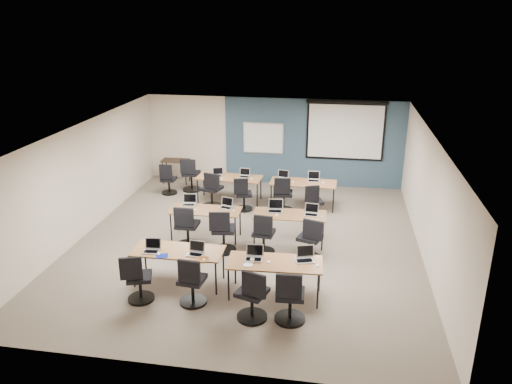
% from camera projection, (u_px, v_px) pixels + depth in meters
% --- Properties ---
extents(floor, '(8.00, 9.00, 0.02)m').
position_uv_depth(floor, '(247.00, 242.00, 11.85)').
color(floor, '#6B6354').
rests_on(floor, ground).
extents(ceiling, '(8.00, 9.00, 0.02)m').
position_uv_depth(ceiling, '(246.00, 131.00, 10.92)').
color(ceiling, white).
rests_on(ceiling, ground).
extents(wall_back, '(8.00, 0.04, 2.70)m').
position_uv_depth(wall_back, '(273.00, 141.00, 15.55)').
color(wall_back, beige).
rests_on(wall_back, ground).
extents(wall_front, '(8.00, 0.04, 2.70)m').
position_uv_depth(wall_front, '(189.00, 292.00, 7.22)').
color(wall_front, beige).
rests_on(wall_front, ground).
extents(wall_left, '(0.04, 9.00, 2.70)m').
position_uv_depth(wall_left, '(84.00, 180.00, 12.01)').
color(wall_left, beige).
rests_on(wall_left, ground).
extents(wall_right, '(0.04, 9.00, 2.70)m').
position_uv_depth(wall_right, '(428.00, 199.00, 10.76)').
color(wall_right, beige).
rests_on(wall_right, ground).
extents(blue_accent_panel, '(5.50, 0.04, 2.70)m').
position_uv_depth(blue_accent_panel, '(313.00, 143.00, 15.33)').
color(blue_accent_panel, '#3D5977').
rests_on(blue_accent_panel, wall_back).
extents(whiteboard, '(1.28, 0.03, 0.98)m').
position_uv_depth(whiteboard, '(263.00, 138.00, 15.50)').
color(whiteboard, '#B8B8B8').
rests_on(whiteboard, wall_back).
extents(projector_screen, '(2.40, 0.10, 1.82)m').
position_uv_depth(projector_screen, '(346.00, 128.00, 14.94)').
color(projector_screen, black).
rests_on(projector_screen, wall_back).
extents(training_table_front_left, '(1.80, 0.75, 0.73)m').
position_uv_depth(training_table_front_left, '(178.00, 252.00, 9.87)').
color(training_table_front_left, brown).
rests_on(training_table_front_left, floor).
extents(training_table_front_right, '(1.79, 0.75, 0.73)m').
position_uv_depth(training_table_front_right, '(275.00, 264.00, 9.41)').
color(training_table_front_right, brown).
rests_on(training_table_front_right, floor).
extents(training_table_mid_left, '(1.68, 0.70, 0.73)m').
position_uv_depth(training_table_mid_left, '(205.00, 212.00, 11.88)').
color(training_table_mid_left, '#975A34').
rests_on(training_table_mid_left, floor).
extents(training_table_mid_right, '(1.69, 0.71, 0.73)m').
position_uv_depth(training_table_mid_right, '(289.00, 216.00, 11.62)').
color(training_table_mid_right, '#A87137').
rests_on(training_table_mid_right, floor).
extents(training_table_back_left, '(1.84, 0.76, 0.73)m').
position_uv_depth(training_table_back_left, '(229.00, 178.00, 14.20)').
color(training_table_back_left, '#A3692D').
rests_on(training_table_back_left, floor).
extents(training_table_back_right, '(1.82, 0.76, 0.73)m').
position_uv_depth(training_table_back_right, '(303.00, 184.00, 13.78)').
color(training_table_back_right, brown).
rests_on(training_table_back_right, floor).
extents(laptop_0, '(0.32, 0.27, 0.24)m').
position_uv_depth(laptop_0, '(152.00, 248.00, 9.80)').
color(laptop_0, silver).
rests_on(laptop_0, training_table_front_left).
extents(mouse_0, '(0.08, 0.11, 0.03)m').
position_uv_depth(mouse_0, '(159.00, 254.00, 9.68)').
color(mouse_0, white).
rests_on(mouse_0, training_table_front_left).
extents(task_chair_0, '(0.52, 0.51, 0.99)m').
position_uv_depth(task_chair_0, '(138.00, 282.00, 9.33)').
color(task_chair_0, black).
rests_on(task_chair_0, floor).
extents(laptop_1, '(0.32, 0.27, 0.24)m').
position_uv_depth(laptop_1, '(196.00, 251.00, 9.69)').
color(laptop_1, '#BABAC0').
rests_on(laptop_1, training_table_front_left).
extents(mouse_1, '(0.06, 0.10, 0.03)m').
position_uv_depth(mouse_1, '(204.00, 259.00, 9.47)').
color(mouse_1, white).
rests_on(mouse_1, training_table_front_left).
extents(task_chair_1, '(0.52, 0.52, 1.00)m').
position_uv_depth(task_chair_1, '(192.00, 285.00, 9.22)').
color(task_chair_1, black).
rests_on(task_chair_1, floor).
extents(laptop_2, '(0.34, 0.29, 0.26)m').
position_uv_depth(laptop_2, '(254.00, 256.00, 9.50)').
color(laptop_2, silver).
rests_on(laptop_2, training_table_front_right).
extents(mouse_2, '(0.08, 0.11, 0.04)m').
position_uv_depth(mouse_2, '(269.00, 262.00, 9.37)').
color(mouse_2, white).
rests_on(mouse_2, training_table_front_right).
extents(task_chair_2, '(0.57, 0.55, 1.03)m').
position_uv_depth(task_chair_2, '(252.00, 299.00, 8.75)').
color(task_chair_2, black).
rests_on(task_chair_2, floor).
extents(laptop_3, '(0.35, 0.29, 0.26)m').
position_uv_depth(laptop_3, '(305.00, 257.00, 9.45)').
color(laptop_3, silver).
rests_on(laptop_3, training_table_front_right).
extents(mouse_3, '(0.07, 0.11, 0.04)m').
position_uv_depth(mouse_3, '(317.00, 265.00, 9.24)').
color(mouse_3, white).
rests_on(mouse_3, training_table_front_right).
extents(task_chair_3, '(0.55, 0.55, 1.03)m').
position_uv_depth(task_chair_3, '(290.00, 301.00, 8.69)').
color(task_chair_3, black).
rests_on(task_chair_3, floor).
extents(laptop_4, '(0.33, 0.28, 0.25)m').
position_uv_depth(laptop_4, '(189.00, 202.00, 12.15)').
color(laptop_4, silver).
rests_on(laptop_4, training_table_mid_left).
extents(mouse_4, '(0.10, 0.12, 0.04)m').
position_uv_depth(mouse_4, '(195.00, 210.00, 11.82)').
color(mouse_4, white).
rests_on(mouse_4, training_table_mid_left).
extents(task_chair_4, '(0.56, 0.56, 1.04)m').
position_uv_depth(task_chair_4, '(187.00, 230.00, 11.49)').
color(task_chair_4, black).
rests_on(task_chair_4, floor).
extents(laptop_5, '(0.30, 0.26, 0.23)m').
position_uv_depth(laptop_5, '(226.00, 205.00, 11.97)').
color(laptop_5, '#AFAFAF').
rests_on(laptop_5, training_table_mid_left).
extents(mouse_5, '(0.06, 0.09, 0.03)m').
position_uv_depth(mouse_5, '(234.00, 211.00, 11.77)').
color(mouse_5, white).
rests_on(mouse_5, training_table_mid_left).
extents(task_chair_5, '(0.57, 0.57, 1.04)m').
position_uv_depth(task_chair_5, '(223.00, 234.00, 11.24)').
color(task_chair_5, black).
rests_on(task_chair_5, floor).
extents(laptop_6, '(0.35, 0.30, 0.27)m').
position_uv_depth(laptop_6, '(275.00, 208.00, 11.76)').
color(laptop_6, '#A4A4AF').
rests_on(laptop_6, training_table_mid_right).
extents(mouse_6, '(0.07, 0.11, 0.04)m').
position_uv_depth(mouse_6, '(277.00, 215.00, 11.52)').
color(mouse_6, white).
rests_on(mouse_6, training_table_mid_right).
extents(task_chair_6, '(0.52, 0.52, 1.00)m').
position_uv_depth(task_chair_6, '(264.00, 237.00, 11.16)').
color(task_chair_6, black).
rests_on(task_chair_6, floor).
extents(laptop_7, '(0.32, 0.27, 0.24)m').
position_uv_depth(laptop_7, '(312.00, 212.00, 11.56)').
color(laptop_7, '#BABABA').
rests_on(laptop_7, training_table_mid_right).
extents(mouse_7, '(0.06, 0.09, 0.03)m').
position_uv_depth(mouse_7, '(322.00, 216.00, 11.44)').
color(mouse_7, white).
rests_on(mouse_7, training_table_mid_right).
extents(task_chair_7, '(0.55, 0.54, 1.02)m').
position_uv_depth(task_chair_7, '(310.00, 242.00, 10.89)').
color(task_chair_7, black).
rests_on(task_chair_7, floor).
extents(laptop_8, '(0.30, 0.26, 0.23)m').
position_uv_depth(laptop_8, '(217.00, 174.00, 14.25)').
color(laptop_8, silver).
rests_on(laptop_8, training_table_back_left).
extents(mouse_8, '(0.07, 0.10, 0.03)m').
position_uv_depth(mouse_8, '(222.00, 178.00, 14.03)').
color(mouse_8, white).
rests_on(mouse_8, training_table_back_left).
extents(task_chair_8, '(0.59, 0.57, 1.05)m').
position_uv_depth(task_chair_8, '(212.00, 193.00, 13.82)').
color(task_chair_8, black).
rests_on(task_chair_8, floor).
extents(laptop_9, '(0.30, 0.26, 0.23)m').
position_uv_depth(laptop_9, '(244.00, 175.00, 14.19)').
color(laptop_9, '#BBBBC1').
rests_on(laptop_9, training_table_back_left).
extents(mouse_9, '(0.07, 0.11, 0.04)m').
position_uv_depth(mouse_9, '(251.00, 179.00, 14.00)').
color(mouse_9, white).
rests_on(mouse_9, training_table_back_left).
extents(task_chair_9, '(0.48, 0.48, 0.96)m').
position_uv_depth(task_chair_9, '(243.00, 197.00, 13.62)').
color(task_chair_9, black).
rests_on(task_chair_9, floor).
extents(laptop_10, '(0.32, 0.27, 0.24)m').
position_uv_depth(laptop_10, '(283.00, 177.00, 13.99)').
color(laptop_10, silver).
rests_on(laptop_10, training_table_back_right).
extents(mouse_10, '(0.08, 0.11, 0.03)m').
position_uv_depth(mouse_10, '(293.00, 182.00, 13.73)').
color(mouse_10, white).
rests_on(mouse_10, training_table_back_right).
extents(task_chair_10, '(0.54, 0.54, 1.01)m').
position_uv_depth(task_chair_10, '(283.00, 197.00, 13.53)').
color(task_chair_10, black).
rests_on(task_chair_10, floor).
extents(laptop_11, '(0.33, 0.28, 0.25)m').
position_uv_depth(laptop_11, '(314.00, 178.00, 13.86)').
color(laptop_11, '#A0A0AC').
rests_on(laptop_11, training_table_back_right).
extents(mouse_11, '(0.08, 0.11, 0.04)m').
position_uv_depth(mouse_11, '(323.00, 183.00, 13.68)').
color(mouse_11, white).
rests_on(mouse_11, training_table_back_right).
extents(task_chair_11, '(0.48, 0.46, 0.95)m').
position_uv_depth(task_chair_11, '(314.00, 204.00, 13.12)').
color(task_chair_11, black).
rests_on(task_chair_11, floor).
extents(blue_mousepad, '(0.27, 0.25, 0.01)m').
position_uv_depth(blue_mousepad, '(162.00, 256.00, 9.62)').
color(blue_mousepad, navy).
rests_on(blue_mousepad, training_table_front_left).
extents(snack_bowl, '(0.32, 0.32, 0.07)m').
position_uv_depth(snack_bowl, '(203.00, 260.00, 9.39)').
color(snack_bowl, olive).
rests_on(snack_bowl, training_table_front_left).
extents(snack_plate, '(0.23, 0.23, 0.01)m').
position_uv_depth(snack_plate, '(248.00, 265.00, 9.28)').
color(snack_plate, white).
rests_on(snack_plate, training_table_front_right).
extents(coffee_cup, '(0.09, 0.09, 0.07)m').
position_uv_depth(coffee_cup, '(252.00, 261.00, 9.34)').
color(coffee_cup, silver).
rests_on(coffee_cup, snack_plate).
extents(utility_table, '(0.87, 0.48, 0.75)m').
position_uv_depth(utility_table, '(176.00, 163.00, 15.77)').
color(utility_table, black).
rests_on(utility_table, floor).
extents(spare_chair_a, '(0.57, 0.57, 1.04)m').
position_uv_depth(spare_chair_a, '(191.00, 177.00, 15.10)').
color(spare_chair_a, black).
rests_on(spare_chair_a, floor).
extents(spare_chair_b, '(0.47, 0.47, 0.95)m').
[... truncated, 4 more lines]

